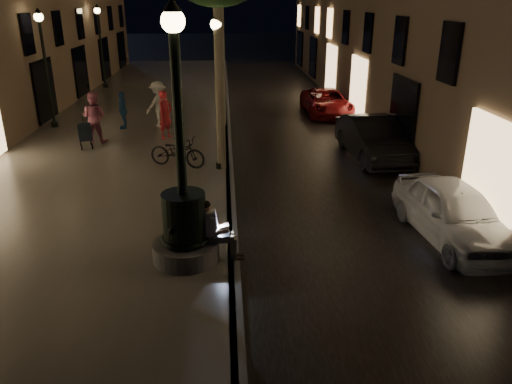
{
  "coord_description": "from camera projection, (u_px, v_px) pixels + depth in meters",
  "views": [
    {
      "loc": [
        -0.12,
        -7.43,
        5.41
      ],
      "look_at": [
        0.55,
        3.0,
        1.3
      ],
      "focal_mm": 35.0,
      "sensor_mm": 36.0,
      "label": 1
    }
  ],
  "objects": [
    {
      "name": "stroller",
      "position": [
        85.0,
        133.0,
        18.23
      ],
      "size": [
        0.67,
        1.1,
        1.11
      ],
      "rotation": [
        0.0,
        0.0,
        0.31
      ],
      "color": "black",
      "rests_on": "promenade"
    },
    {
      "name": "lamp_left_c",
      "position": [
        100.0,
        36.0,
        29.56
      ],
      "size": [
        0.36,
        0.36,
        4.81
      ],
      "color": "black",
      "rests_on": "promenade"
    },
    {
      "name": "fountain_lamppost",
      "position": [
        184.0,
        216.0,
        10.24
      ],
      "size": [
        1.4,
        1.4,
        5.21
      ],
      "color": "#59595B",
      "rests_on": "promenade"
    },
    {
      "name": "lamp_curb_d",
      "position": [
        220.0,
        28.0,
        37.41
      ],
      "size": [
        0.36,
        0.36,
        4.81
      ],
      "color": "black",
      "rests_on": "promenade"
    },
    {
      "name": "pedestrian_red",
      "position": [
        165.0,
        115.0,
        19.4
      ],
      "size": [
        0.75,
        0.81,
        1.85
      ],
      "primitive_type": "imported",
      "rotation": [
        0.0,
        0.0,
        0.95
      ],
      "color": "red",
      "rests_on": "promenade"
    },
    {
      "name": "pedestrian_white",
      "position": [
        158.0,
        104.0,
        21.27
      ],
      "size": [
        1.35,
        1.37,
        1.89
      ],
      "primitive_type": "imported",
      "rotation": [
        0.0,
        0.0,
        3.94
      ],
      "color": "white",
      "rests_on": "promenade"
    },
    {
      "name": "seated_man_laptop",
      "position": [
        214.0,
        228.0,
        10.39
      ],
      "size": [
        0.96,
        0.32,
        1.33
      ],
      "color": "tan",
      "rests_on": "promenade"
    },
    {
      "name": "lamp_curb_a",
      "position": [
        218.0,
        73.0,
        15.12
      ],
      "size": [
        0.36,
        0.36,
        4.81
      ],
      "color": "black",
      "rests_on": "promenade"
    },
    {
      "name": "lamp_curb_c",
      "position": [
        220.0,
        35.0,
        29.98
      ],
      "size": [
        0.36,
        0.36,
        4.81
      ],
      "color": "black",
      "rests_on": "promenade"
    },
    {
      "name": "lamp_curb_b",
      "position": [
        219.0,
        48.0,
        22.55
      ],
      "size": [
        0.36,
        0.36,
        4.81
      ],
      "color": "black",
      "rests_on": "promenade"
    },
    {
      "name": "promenade",
      "position": [
        139.0,
        122.0,
        22.55
      ],
      "size": [
        8.0,
        45.0,
        0.2
      ],
      "primitive_type": "cube",
      "color": "#69645C",
      "rests_on": "ground"
    },
    {
      "name": "pedestrian_pink",
      "position": [
        94.0,
        117.0,
        18.86
      ],
      "size": [
        1.09,
        0.94,
        1.92
      ],
      "primitive_type": "imported",
      "rotation": [
        0.0,
        0.0,
        2.88
      ],
      "color": "#BF6585",
      "rests_on": "promenade"
    },
    {
      "name": "pedestrian_blue",
      "position": [
        123.0,
        110.0,
        20.86
      ],
      "size": [
        0.46,
        0.94,
        1.55
      ],
      "primitive_type": "imported",
      "rotation": [
        0.0,
        0.0,
        4.8
      ],
      "color": "#245186",
      "rests_on": "promenade"
    },
    {
      "name": "car_second",
      "position": [
        373.0,
        139.0,
        17.57
      ],
      "size": [
        1.8,
        4.54,
        1.47
      ],
      "primitive_type": "imported",
      "rotation": [
        0.0,
        0.0,
        0.06
      ],
      "color": "black",
      "rests_on": "ground"
    },
    {
      "name": "ground",
      "position": [
        227.0,
        123.0,
        22.82
      ],
      "size": [
        120.0,
        120.0,
        0.0
      ],
      "primitive_type": "plane",
      "color": "black",
      "rests_on": "ground"
    },
    {
      "name": "cobble_lane",
      "position": [
        292.0,
        122.0,
        23.0
      ],
      "size": [
        6.0,
        45.0,
        0.02
      ],
      "primitive_type": "cube",
      "color": "black",
      "rests_on": "ground"
    },
    {
      "name": "lamp_left_b",
      "position": [
        44.0,
        54.0,
        20.27
      ],
      "size": [
        0.36,
        0.36,
        4.81
      ],
      "color": "black",
      "rests_on": "promenade"
    },
    {
      "name": "curb_strip",
      "position": [
        227.0,
        121.0,
        22.78
      ],
      "size": [
        0.25,
        45.0,
        0.2
      ],
      "primitive_type": "cube",
      "color": "#59595B",
      "rests_on": "ground"
    },
    {
      "name": "bicycle",
      "position": [
        177.0,
        152.0,
        16.2
      ],
      "size": [
        2.03,
        1.32,
        1.01
      ],
      "primitive_type": "imported",
      "rotation": [
        0.0,
        0.0,
        1.2
      ],
      "color": "black",
      "rests_on": "promenade"
    },
    {
      "name": "car_third",
      "position": [
        327.0,
        102.0,
        24.26
      ],
      "size": [
        2.09,
        4.43,
        1.22
      ],
      "primitive_type": "imported",
      "rotation": [
        0.0,
        0.0,
        0.01
      ],
      "color": "maroon",
      "rests_on": "ground"
    },
    {
      "name": "car_front",
      "position": [
        454.0,
        212.0,
        11.68
      ],
      "size": [
        1.96,
        4.19,
        1.38
      ],
      "primitive_type": "imported",
      "rotation": [
        0.0,
        0.0,
        0.08
      ],
      "color": "#AEB0B6",
      "rests_on": "ground"
    }
  ]
}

